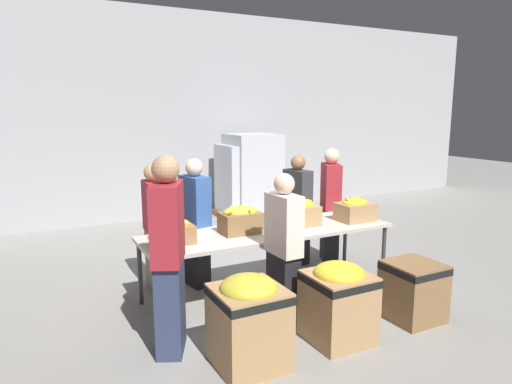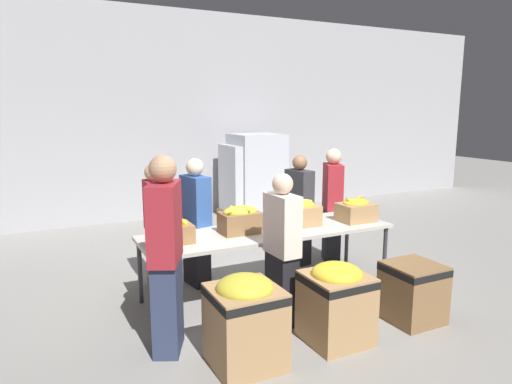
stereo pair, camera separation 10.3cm
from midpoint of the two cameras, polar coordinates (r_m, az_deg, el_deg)
The scene contains 18 objects.
ground_plane at distance 5.51m, azimuth 2.14°, elevation -12.45°, with size 30.00×30.00×0.00m, color gray.
wall_back at distance 9.08m, azimuth -10.89°, elevation 9.35°, with size 16.00×0.08×4.00m.
sorting_table at distance 5.27m, azimuth 2.19°, elevation -5.21°, with size 2.94×0.87×0.77m.
banana_box_0 at distance 4.81m, azimuth -9.79°, elevation -4.75°, with size 0.39×0.33×0.25m.
banana_box_1 at distance 5.09m, azimuth -1.40°, elevation -3.39°, with size 0.45×0.35×0.31m.
banana_box_2 at distance 5.42m, azimuth 5.97°, elevation -2.64°, with size 0.47×0.31×0.31m.
banana_box_3 at distance 5.77m, azimuth 12.89°, elevation -2.20°, with size 0.43×0.34×0.30m.
volunteer_0 at distance 6.33m, azimuth 5.85°, elevation -2.28°, with size 0.26×0.43×1.52m.
volunteer_1 at distance 6.45m, azimuth 9.95°, elevation -1.77°, with size 0.37×0.48×1.60m.
volunteer_2 at distance 5.50m, azimuth -11.93°, elevation -4.41°, with size 0.22×0.41×1.52m.
volunteer_3 at distance 4.05m, azimuth -10.48°, elevation -7.95°, with size 0.41×0.53×1.76m.
volunteer_4 at distance 5.55m, azimuth -6.97°, elevation -3.88°, with size 0.28×0.45×1.56m.
volunteer_5 at distance 4.54m, azimuth 3.91°, elevation -7.31°, with size 0.22×0.42×1.53m.
donation_bin_0 at distance 3.94m, azimuth -0.59°, elevation -15.51°, with size 0.57×0.57×0.79m.
donation_bin_1 at distance 4.38m, azimuth 10.66°, elevation -13.15°, with size 0.55×0.55×0.75m.
donation_bin_2 at distance 5.01m, azimuth 19.59°, elevation -11.46°, with size 0.52×0.52×0.60m.
pallet_stack_0 at distance 9.01m, azimuth 0.41°, elevation 1.96°, with size 1.01×1.01×1.65m.
pallet_stack_1 at distance 8.98m, azimuth -0.83°, elevation 1.28°, with size 0.94×0.94×1.45m.
Camera 2 is at (-2.37, -4.49, 2.14)m, focal length 32.00 mm.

